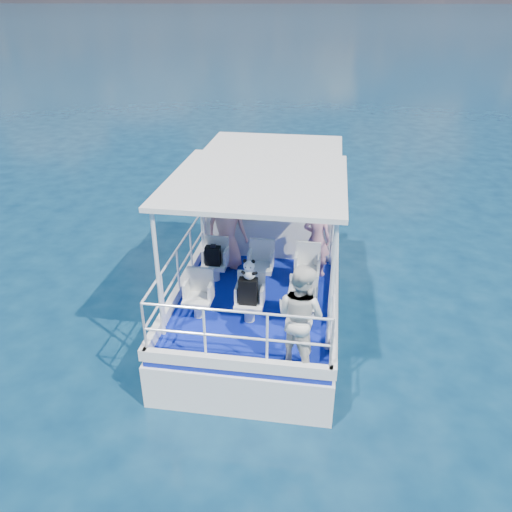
{
  "coord_description": "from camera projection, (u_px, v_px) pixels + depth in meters",
  "views": [
    {
      "loc": [
        1.19,
        -8.2,
        5.86
      ],
      "look_at": [
        0.01,
        -0.4,
        1.8
      ],
      "focal_mm": 35.0,
      "sensor_mm": 36.0,
      "label": 1
    }
  ],
  "objects": [
    {
      "name": "ground",
      "position": [
        259.0,
        326.0,
        10.05
      ],
      "size": [
        2000.0,
        2000.0,
        0.0
      ],
      "primitive_type": "plane",
      "color": "#082540",
      "rests_on": "ground"
    },
    {
      "name": "seat_center_fwd",
      "position": [
        260.0,
        274.0,
        9.73
      ],
      "size": [
        0.48,
        0.46,
        0.38
      ],
      "primitive_type": "cube",
      "color": "silver",
      "rests_on": "deck"
    },
    {
      "name": "deck",
      "position": [
        266.0,
        266.0,
        10.54
      ],
      "size": [
        2.9,
        6.9,
        0.1
      ],
      "primitive_type": "cube",
      "color": "#0B1A9E",
      "rests_on": "hull"
    },
    {
      "name": "panda",
      "position": [
        249.0,
        269.0,
        8.17
      ],
      "size": [
        0.23,
        0.19,
        0.36
      ],
      "primitive_type": null,
      "color": "white",
      "rests_on": "backpack_center"
    },
    {
      "name": "hull",
      "position": [
        265.0,
        300.0,
        10.93
      ],
      "size": [
        3.0,
        7.0,
        1.6
      ],
      "primitive_type": "cube",
      "color": "white",
      "rests_on": "ground"
    },
    {
      "name": "backpack_port",
      "position": [
        213.0,
        256.0,
        9.6
      ],
      "size": [
        0.29,
        0.16,
        0.38
      ],
      "primitive_type": "cube",
      "color": "black",
      "rests_on": "seat_port_fwd"
    },
    {
      "name": "seat_stbd_fwd",
      "position": [
        306.0,
        278.0,
        9.61
      ],
      "size": [
        0.48,
        0.46,
        0.38
      ],
      "primitive_type": "cube",
      "color": "silver",
      "rests_on": "deck"
    },
    {
      "name": "backpack_center",
      "position": [
        248.0,
        291.0,
        8.35
      ],
      "size": [
        0.31,
        0.18,
        0.47
      ],
      "primitive_type": "cube",
      "color": "black",
      "rests_on": "seat_center_aft"
    },
    {
      "name": "passenger_stbd_fwd",
      "position": [
        317.0,
        240.0,
        9.8
      ],
      "size": [
        0.63,
        0.48,
        1.52
      ],
      "primitive_type": "imported",
      "rotation": [
        0.0,
        0.0,
        2.9
      ],
      "color": "#CD8599",
      "rests_on": "deck"
    },
    {
      "name": "canopy",
      "position": [
        257.0,
        180.0,
        8.44
      ],
      "size": [
        3.0,
        3.2,
        0.08
      ],
      "primitive_type": "cube",
      "color": "white",
      "rests_on": "cabin"
    },
    {
      "name": "compact_camera",
      "position": [
        213.0,
        246.0,
        9.48
      ],
      "size": [
        0.1,
        0.06,
        0.06
      ],
      "primitive_type": "cube",
      "color": "black",
      "rests_on": "backpack_port"
    },
    {
      "name": "seat_port_fwd",
      "position": [
        215.0,
        271.0,
        9.85
      ],
      "size": [
        0.48,
        0.46,
        0.38
      ],
      "primitive_type": "cube",
      "color": "silver",
      "rests_on": "deck"
    },
    {
      "name": "canopy_posts",
      "position": [
        257.0,
        242.0,
        8.91
      ],
      "size": [
        2.77,
        2.97,
        2.2
      ],
      "color": "white",
      "rests_on": "deck"
    },
    {
      "name": "seat_center_aft",
      "position": [
        249.0,
        311.0,
        8.58
      ],
      "size": [
        0.48,
        0.46,
        0.38
      ],
      "primitive_type": "cube",
      "color": "silver",
      "rests_on": "deck"
    },
    {
      "name": "passenger_port_fwd",
      "position": [
        227.0,
        228.0,
        10.06
      ],
      "size": [
        0.7,
        0.55,
        1.72
      ],
      "primitive_type": "imported",
      "rotation": [
        0.0,
        0.0,
        2.99
      ],
      "color": "pink",
      "rests_on": "deck"
    },
    {
      "name": "passenger_stbd_aft",
      "position": [
        300.0,
        316.0,
        7.32
      ],
      "size": [
        1.02,
        0.97,
        1.66
      ],
      "primitive_type": "imported",
      "rotation": [
        0.0,
        0.0,
        2.56
      ],
      "color": "silver",
      "rests_on": "deck"
    },
    {
      "name": "railings",
      "position": [
        254.0,
        280.0,
        8.9
      ],
      "size": [
        2.84,
        3.59,
        1.0
      ],
      "primitive_type": null,
      "color": "white",
      "rests_on": "deck"
    },
    {
      "name": "cabin",
      "position": [
        274.0,
        194.0,
        11.16
      ],
      "size": [
        2.85,
        2.0,
        2.2
      ],
      "primitive_type": "cube",
      "color": "white",
      "rests_on": "deck"
    },
    {
      "name": "seat_stbd_aft",
      "position": [
        302.0,
        315.0,
        8.46
      ],
      "size": [
        0.48,
        0.46,
        0.38
      ],
      "primitive_type": "cube",
      "color": "silver",
      "rests_on": "deck"
    },
    {
      "name": "seat_port_aft",
      "position": [
        199.0,
        307.0,
        8.7
      ],
      "size": [
        0.48,
        0.46,
        0.38
      ],
      "primitive_type": "cube",
      "color": "silver",
      "rests_on": "deck"
    }
  ]
}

